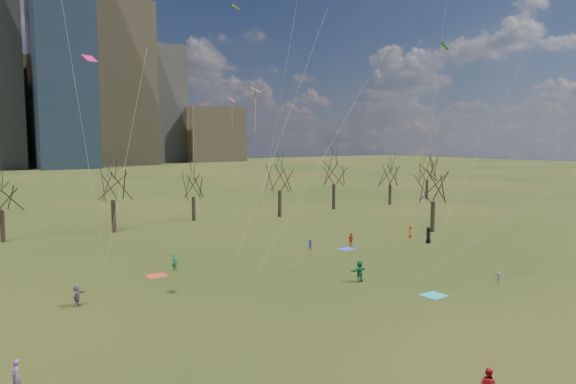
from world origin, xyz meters
TOP-DOWN VIEW (x-y plane):
  - ground at (0.00, 0.00)m, footprint 500.00×500.00m
  - bare_tree_row at (-0.09, 37.22)m, footprint 113.04×29.80m
  - blanket_teal at (5.09, 0.32)m, footprint 1.60×1.50m
  - blanket_navy at (10.34, 16.24)m, footprint 1.60×1.50m
  - blanket_crimson at (-9.89, 17.22)m, footprint 1.60×1.50m
  - person_3 at (11.68, -0.61)m, footprint 0.59×0.75m
  - person_5 at (3.00, 6.15)m, footprint 1.70×0.67m
  - person_6 at (19.93, 13.47)m, footprint 1.03×1.05m
  - person_7 at (-22.28, 1.33)m, footprint 0.38×0.58m
  - person_8 at (7.06, 18.17)m, footprint 0.67×0.68m
  - person_10 at (11.84, 17.22)m, footprint 0.86×0.39m
  - person_11 at (-17.20, 12.66)m, footprint 1.31×1.37m
  - person_12 at (20.88, 16.96)m, footprint 0.74×0.83m
  - person_13 at (-7.92, 18.15)m, footprint 0.60×0.64m
  - kites_airborne at (5.05, 13.63)m, footprint 54.61×47.09m

SIDE VIEW (x-z plane):
  - ground at x=0.00m, z-range 0.00..0.00m
  - blanket_teal at x=5.09m, z-range 0.00..0.03m
  - blanket_navy at x=10.34m, z-range 0.00..0.03m
  - blanket_crimson at x=-9.89m, z-range 0.00..0.03m
  - person_3 at x=11.68m, z-range 0.00..1.01m
  - person_8 at x=7.06m, z-range 0.00..1.11m
  - person_12 at x=20.88m, z-range 0.00..1.43m
  - person_10 at x=11.84m, z-range 0.00..1.44m
  - person_13 at x=-7.92m, z-range 0.00..1.48m
  - person_11 at x=-17.20m, z-range 0.00..1.55m
  - person_7 at x=-22.28m, z-range 0.00..1.57m
  - person_5 at x=3.00m, z-range 0.00..1.80m
  - person_6 at x=19.93m, z-range 0.00..1.83m
  - bare_tree_row at x=-0.09m, z-range 1.37..10.87m
  - kites_airborne at x=5.05m, z-range -2.81..31.74m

